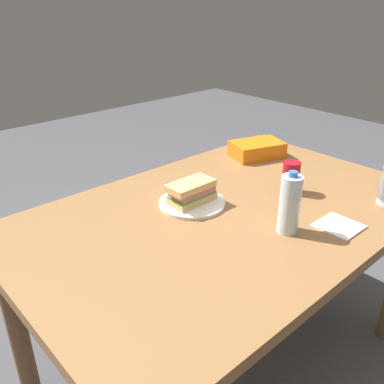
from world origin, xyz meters
name	(u,v)px	position (x,y,z in m)	size (l,w,h in m)	color
ground_plane	(221,361)	(0.00, 0.00, 0.00)	(8.00, 8.00, 0.00)	#4C4C51
dining_table	(227,232)	(0.00, 0.00, 0.64)	(1.49, 0.95, 0.73)	olive
paper_plate	(192,203)	(0.07, -0.12, 0.74)	(0.24, 0.24, 0.01)	white
sandwich	(192,192)	(0.07, -0.11, 0.79)	(0.18, 0.10, 0.08)	#DBB26B
soda_can_red	(291,177)	(-0.28, 0.06, 0.80)	(0.07, 0.07, 0.12)	maroon
chip_bag	(257,149)	(-0.49, -0.27, 0.77)	(0.23, 0.15, 0.07)	orange
water_bottle_tall	(290,204)	(-0.03, 0.23, 0.83)	(0.07, 0.07, 0.21)	silver
paper_napkin	(339,226)	(-0.18, 0.32, 0.74)	(0.13, 0.13, 0.01)	white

